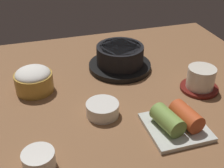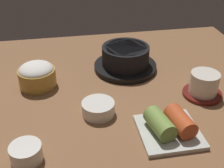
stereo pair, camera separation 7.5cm
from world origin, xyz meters
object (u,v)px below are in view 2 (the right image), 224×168
at_px(rice_bowl, 37,75).
at_px(side_bowl_near, 26,153).
at_px(stone_pot, 125,59).
at_px(banchan_cup_center, 98,108).
at_px(tea_cup_with_saucer, 204,85).
at_px(kimchi_plate, 170,126).

bearing_deg(rice_bowl, side_bowl_near, -92.79).
height_order(stone_pot, banchan_cup_center, stone_pot).
distance_m(banchan_cup_center, side_bowl_near, 0.20).
bearing_deg(tea_cup_with_saucer, side_bowl_near, -160.74).
bearing_deg(kimchi_plate, banchan_cup_center, 145.43).
xyz_separation_m(rice_bowl, kimchi_plate, (0.28, -0.25, -0.01)).
distance_m(stone_pot, tea_cup_with_saucer, 0.24).
height_order(rice_bowl, tea_cup_with_saucer, rice_bowl).
xyz_separation_m(banchan_cup_center, side_bowl_near, (-0.16, -0.12, 0.00)).
distance_m(rice_bowl, kimchi_plate, 0.38).
relative_size(stone_pot, side_bowl_near, 2.95).
relative_size(rice_bowl, kimchi_plate, 0.77).
bearing_deg(side_bowl_near, tea_cup_with_saucer, 19.26).
bearing_deg(kimchi_plate, side_bowl_near, -175.49).
bearing_deg(tea_cup_with_saucer, kimchi_plate, -136.66).
distance_m(stone_pot, rice_bowl, 0.26).
bearing_deg(rice_bowl, tea_cup_with_saucer, -16.31).
bearing_deg(stone_pot, rice_bowl, -168.94).
xyz_separation_m(rice_bowl, banchan_cup_center, (0.14, -0.15, -0.02)).
height_order(stone_pot, kimchi_plate, stone_pot).
bearing_deg(banchan_cup_center, stone_pot, 61.63).
xyz_separation_m(kimchi_plate, side_bowl_near, (-0.29, -0.02, -0.00)).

